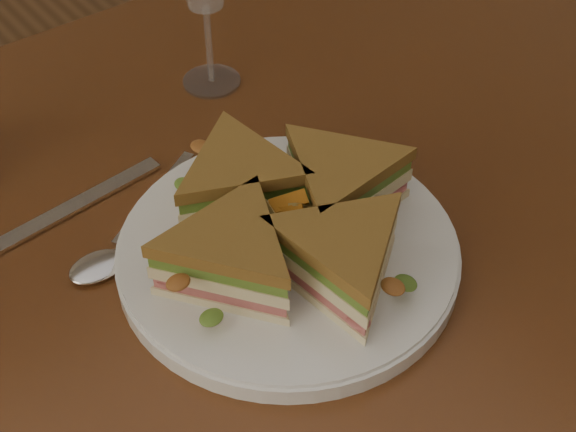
{
  "coord_description": "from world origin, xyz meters",
  "views": [
    {
      "loc": [
        -0.22,
        -0.42,
        1.24
      ],
      "look_at": [
        0.06,
        -0.06,
        0.8
      ],
      "focal_mm": 50.0,
      "sensor_mm": 36.0,
      "label": 1
    }
  ],
  "objects_px": {
    "spoon": "(112,249)",
    "knife": "(49,221)",
    "table": "(202,323)",
    "sandwich_wedges": "(288,220)",
    "plate": "(288,252)"
  },
  "relations": [
    {
      "from": "table",
      "to": "sandwich_wedges",
      "type": "bearing_deg",
      "value": -44.52
    },
    {
      "from": "plate",
      "to": "sandwich_wedges",
      "type": "distance_m",
      "value": 0.04
    },
    {
      "from": "plate",
      "to": "sandwich_wedges",
      "type": "height_order",
      "value": "sandwich_wedges"
    },
    {
      "from": "plate",
      "to": "knife",
      "type": "distance_m",
      "value": 0.21
    },
    {
      "from": "plate",
      "to": "table",
      "type": "bearing_deg",
      "value": 135.48
    },
    {
      "from": "table",
      "to": "knife",
      "type": "relative_size",
      "value": 5.57
    },
    {
      "from": "sandwich_wedges",
      "to": "knife",
      "type": "relative_size",
      "value": 1.2
    },
    {
      "from": "table",
      "to": "sandwich_wedges",
      "type": "xyz_separation_m",
      "value": [
        0.06,
        -0.06,
        0.14
      ]
    },
    {
      "from": "table",
      "to": "plate",
      "type": "bearing_deg",
      "value": -44.52
    },
    {
      "from": "sandwich_wedges",
      "to": "knife",
      "type": "distance_m",
      "value": 0.22
    },
    {
      "from": "plate",
      "to": "knife",
      "type": "bearing_deg",
      "value": 130.86
    },
    {
      "from": "plate",
      "to": "sandwich_wedges",
      "type": "bearing_deg",
      "value": -45.0
    },
    {
      "from": "plate",
      "to": "spoon",
      "type": "distance_m",
      "value": 0.15
    },
    {
      "from": "spoon",
      "to": "knife",
      "type": "bearing_deg",
      "value": 82.34
    },
    {
      "from": "plate",
      "to": "knife",
      "type": "height_order",
      "value": "plate"
    }
  ]
}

